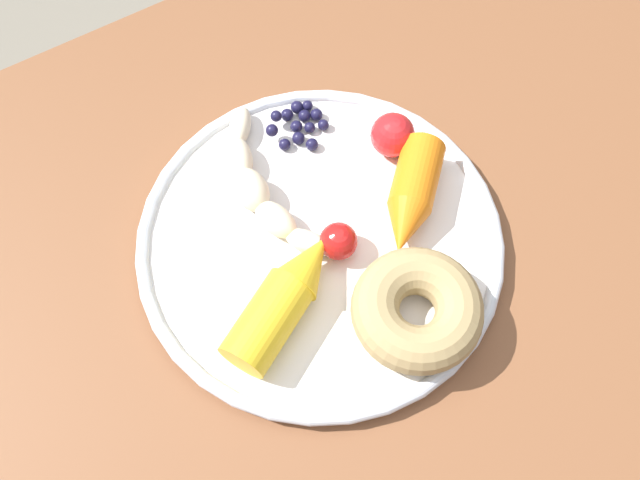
# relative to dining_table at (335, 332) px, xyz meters

# --- Properties ---
(ground_plane) EXTENTS (6.00, 6.00, 0.00)m
(ground_plane) POSITION_rel_dining_table_xyz_m (0.00, 0.00, -0.66)
(ground_plane) COLOR gray
(dining_table) EXTENTS (1.24, 0.75, 0.75)m
(dining_table) POSITION_rel_dining_table_xyz_m (0.00, 0.00, 0.00)
(dining_table) COLOR brown
(dining_table) RESTS_ON ground_plane
(plate) EXTENTS (0.32, 0.32, 0.02)m
(plate) POSITION_rel_dining_table_xyz_m (0.01, 0.05, 0.10)
(plate) COLOR silver
(plate) RESTS_ON dining_table
(banana) EXTENTS (0.06, 0.18, 0.03)m
(banana) POSITION_rel_dining_table_xyz_m (-0.01, 0.11, 0.12)
(banana) COLOR beige
(banana) RESTS_ON plate
(carrot_orange) EXTENTS (0.10, 0.10, 0.04)m
(carrot_orange) POSITION_rel_dining_table_xyz_m (0.10, 0.04, 0.12)
(carrot_orange) COLOR orange
(carrot_orange) RESTS_ON plate
(carrot_yellow) EXTENTS (0.13, 0.10, 0.04)m
(carrot_yellow) POSITION_rel_dining_table_xyz_m (-0.04, 0.01, 0.12)
(carrot_yellow) COLOR yellow
(carrot_yellow) RESTS_ON plate
(donut) EXTENTS (0.15, 0.15, 0.04)m
(donut) POSITION_rel_dining_table_xyz_m (0.04, -0.05, 0.12)
(donut) COLOR tan
(donut) RESTS_ON plate
(blueberry_pile) EXTENTS (0.06, 0.05, 0.02)m
(blueberry_pile) POSITION_rel_dining_table_xyz_m (0.05, 0.16, 0.11)
(blueberry_pile) COLOR #191638
(blueberry_pile) RESTS_ON plate
(tomato_near) EXTENTS (0.03, 0.03, 0.03)m
(tomato_near) POSITION_rel_dining_table_xyz_m (0.02, 0.03, 0.12)
(tomato_near) COLOR red
(tomato_near) RESTS_ON plate
(tomato_mid) EXTENTS (0.04, 0.04, 0.04)m
(tomato_mid) POSITION_rel_dining_table_xyz_m (0.12, 0.10, 0.12)
(tomato_mid) COLOR red
(tomato_mid) RESTS_ON plate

